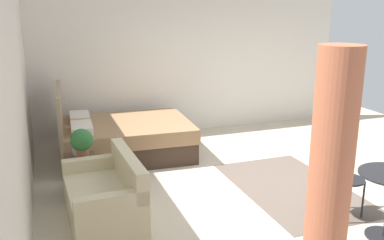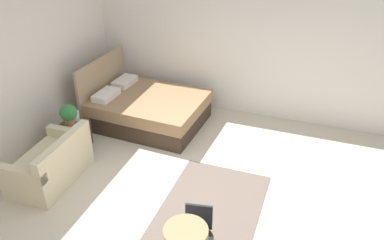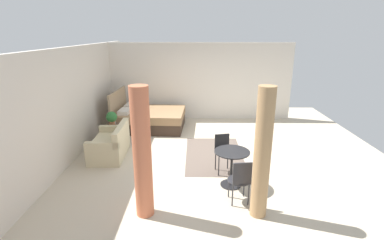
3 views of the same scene
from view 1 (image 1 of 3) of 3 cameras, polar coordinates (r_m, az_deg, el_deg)
name	(u,v)px [view 1 (image 1 of 3)]	position (r m, az deg, el deg)	size (l,w,h in m)	color
ground_plane	(262,184)	(6.24, 9.49, -8.48)	(8.94, 9.36, 0.02)	beige
wall_back	(15,111)	(5.10, -22.80, 1.08)	(8.94, 0.12, 2.66)	silver
wall_right	(193,65)	(8.50, 0.12, 7.45)	(0.12, 6.36, 2.66)	silver
area_rug	(292,187)	(6.16, 13.36, -8.88)	(2.31, 1.42, 0.01)	#66564C
bed	(123,138)	(7.21, -9.35, -2.39)	(1.71, 2.20, 1.23)	#38281E
couch	(106,199)	(5.12, -11.55, -10.37)	(1.35, 0.82, 0.80)	beige
nightstand	(81,175)	(5.95, -14.79, -7.20)	(0.48, 0.40, 0.51)	#473323
potted_plant	(82,142)	(5.69, -14.71, -2.87)	(0.30, 0.30, 0.42)	#935B3D
vase	(78,148)	(5.94, -15.22, -3.74)	(0.14, 0.14, 0.17)	silver
cafe_chair_near_window	(342,173)	(5.41, 19.67, -6.80)	(0.48, 0.48, 0.84)	black
curtain_right	(328,203)	(3.19, 17.90, -10.67)	(0.30, 0.30, 2.23)	#D1704C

